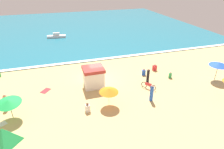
# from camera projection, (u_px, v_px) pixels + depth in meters

# --- Properties ---
(ground_plane) EXTENTS (60.00, 60.00, 0.00)m
(ground_plane) POSITION_uv_depth(u_px,v_px,m) (99.00, 80.00, 24.08)
(ground_plane) COLOR #D8B775
(ocean_water) EXTENTS (60.00, 44.00, 0.10)m
(ocean_water) POSITION_uv_depth(u_px,v_px,m) (72.00, 27.00, 47.80)
(ocean_water) COLOR teal
(ocean_water) RESTS_ON ground_plane
(wave_breaker_foam) EXTENTS (57.00, 0.70, 0.01)m
(wave_breaker_foam) POSITION_uv_depth(u_px,v_px,m) (89.00, 60.00, 29.37)
(wave_breaker_foam) COLOR white
(wave_breaker_foam) RESTS_ON ocean_water
(lifeguard_cabana) EXTENTS (2.37, 2.20, 2.38)m
(lifeguard_cabana) POSITION_uv_depth(u_px,v_px,m) (94.00, 77.00, 22.31)
(lifeguard_cabana) COLOR white
(lifeguard_cabana) RESTS_ON ground_plane
(beach_umbrella_1) EXTENTS (2.25, 2.26, 2.00)m
(beach_umbrella_1) POSITION_uv_depth(u_px,v_px,m) (109.00, 90.00, 18.72)
(beach_umbrella_1) COLOR silver
(beach_umbrella_1) RESTS_ON ground_plane
(beach_umbrella_2) EXTENTS (3.08, 3.08, 2.30)m
(beach_umbrella_2) POSITION_uv_depth(u_px,v_px,m) (219.00, 64.00, 23.24)
(beach_umbrella_2) COLOR #4C3823
(beach_umbrella_2) RESTS_ON ground_plane
(beach_umbrella_5) EXTENTS (2.16, 2.18, 2.09)m
(beach_umbrella_5) POSITION_uv_depth(u_px,v_px,m) (8.00, 102.00, 16.97)
(beach_umbrella_5) COLOR #4C3823
(beach_umbrella_5) RESTS_ON ground_plane
(beach_tent) EXTENTS (2.05, 2.06, 1.45)m
(beach_tent) POSITION_uv_depth(u_px,v_px,m) (4.00, 136.00, 14.83)
(beach_tent) COLOR green
(beach_tent) RESTS_ON ground_plane
(parked_bicycle) EXTENTS (1.16, 1.48, 0.76)m
(parked_bicycle) POSITION_uv_depth(u_px,v_px,m) (148.00, 86.00, 22.16)
(parked_bicycle) COLOR black
(parked_bicycle) RESTS_ON ground_plane
(beachgoer_0) EXTENTS (0.48, 0.48, 1.93)m
(beachgoer_0) POSITION_uv_depth(u_px,v_px,m) (152.00, 93.00, 19.81)
(beachgoer_0) COLOR blue
(beachgoer_0) RESTS_ON ground_plane
(beachgoer_1) EXTENTS (0.49, 0.49, 0.97)m
(beachgoer_1) POSITION_uv_depth(u_px,v_px,m) (88.00, 108.00, 18.44)
(beachgoer_1) COLOR white
(beachgoer_1) RESTS_ON ground_plane
(beachgoer_2) EXTENTS (0.59, 0.59, 0.93)m
(beachgoer_2) POSITION_uv_depth(u_px,v_px,m) (155.00, 68.00, 26.43)
(beachgoer_2) COLOR red
(beachgoer_2) RESTS_ON ground_plane
(beachgoer_4) EXTENTS (0.50, 0.50, 0.82)m
(beachgoer_4) POSITION_uv_depth(u_px,v_px,m) (170.00, 75.00, 24.54)
(beachgoer_4) COLOR green
(beachgoer_4) RESTS_ON ground_plane
(beachgoer_5) EXTENTS (0.50, 0.50, 1.57)m
(beachgoer_5) POSITION_uv_depth(u_px,v_px,m) (6.00, 102.00, 18.77)
(beachgoer_5) COLOR red
(beachgoer_5) RESTS_ON ground_plane
(beachgoer_6) EXTENTS (0.58, 0.58, 0.92)m
(beachgoer_6) POSITION_uv_depth(u_px,v_px,m) (144.00, 72.00, 25.19)
(beachgoer_6) COLOR blue
(beachgoer_6) RESTS_ON ground_plane
(beachgoer_7) EXTENTS (0.43, 0.43, 1.81)m
(beachgoer_7) POSITION_uv_depth(u_px,v_px,m) (148.00, 76.00, 23.33)
(beachgoer_7) COLOR black
(beachgoer_7) RESTS_ON ground_plane
(beach_towel_0) EXTENTS (1.30, 1.37, 0.01)m
(beach_towel_0) POSITION_uv_depth(u_px,v_px,m) (46.00, 91.00, 21.90)
(beach_towel_0) COLOR red
(beach_towel_0) RESTS_ON ground_plane
(beach_towel_1) EXTENTS (1.21, 1.45, 0.01)m
(beach_towel_1) POSITION_uv_depth(u_px,v_px,m) (15.00, 102.00, 19.93)
(beach_towel_1) COLOR red
(beach_towel_1) RESTS_ON ground_plane
(beach_towel_2) EXTENTS (1.26, 1.11, 0.01)m
(beach_towel_2) POSITION_uv_depth(u_px,v_px,m) (0.00, 125.00, 16.91)
(beach_towel_2) COLOR white
(beach_towel_2) RESTS_ON ground_plane
(small_boat_0) EXTENTS (3.81, 1.48, 1.00)m
(small_boat_0) POSITION_uv_depth(u_px,v_px,m) (56.00, 36.00, 39.90)
(small_boat_0) COLOR white
(small_boat_0) RESTS_ON ocean_water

